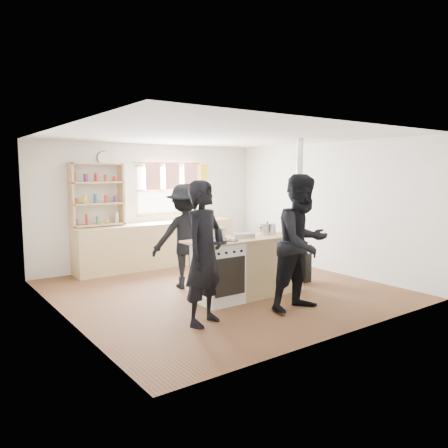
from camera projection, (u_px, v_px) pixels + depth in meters
The scene contains 14 objects.
ground at pixel (221, 290), 7.21m from camera, with size 5.00×5.00×0.01m, color brown.
back_counter at pixel (158, 245), 8.95m from camera, with size 3.40×0.55×0.90m, color #D5B980.
shelving_unit at pixel (97, 194), 8.22m from camera, with size 1.00×0.28×1.20m.
thermos at pixel (201, 212), 9.49m from camera, with size 0.10×0.10×0.33m, color silver.
cooking_island at pixel (249, 266), 6.80m from camera, with size 1.97×0.64×0.93m.
skillet_greens at pixel (215, 241), 6.15m from camera, with size 0.47×0.47×0.05m.
roast_tray at pixel (243, 235), 6.68m from camera, with size 0.39×0.35×0.07m.
stockpot_stove at pixel (217, 233), 6.52m from camera, with size 0.25×0.25×0.20m.
stockpot_counter at pixel (267, 229), 7.02m from camera, with size 0.27×0.27×0.21m.
bread_board at pixel (289, 230), 7.14m from camera, with size 0.30×0.22×0.12m.
flue_heater at pixel (298, 246), 7.65m from camera, with size 0.35×0.35×2.50m.
person_near_left at pixel (205, 253), 5.48m from camera, with size 0.67×0.44×1.83m, color black.
person_near_right at pixel (302, 243), 6.05m from camera, with size 0.92×0.72×1.90m, color black.
person_far at pixel (186, 236), 7.27m from camera, with size 1.12×0.65×1.74m, color black.
Camera 1 is at (-4.08, -5.73, 1.93)m, focal length 35.00 mm.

